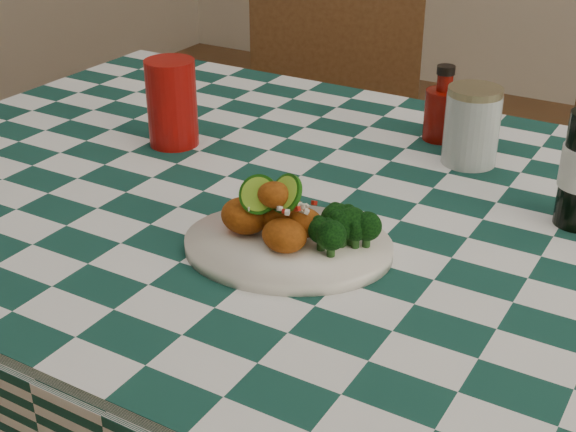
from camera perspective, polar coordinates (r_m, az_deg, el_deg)
The scene contains 8 objects.
dining_table at distance 1.44m, azimuth 3.13°, elevation -13.36°, with size 1.66×1.06×0.79m, color #133D34, non-canonical shape.
plate at distance 1.09m, azimuth -0.00°, elevation -2.16°, with size 0.28×0.22×0.02m, color white, non-canonical shape.
fried_chicken_pile at distance 1.07m, azimuth -0.74°, elevation 0.40°, with size 0.13×0.09×0.08m, color #9B470F, non-canonical shape.
broccoli_side at distance 1.05m, azimuth 3.90°, elevation -1.17°, with size 0.07×0.07×0.05m, color black, non-canonical shape.
red_tumbler at distance 1.43m, azimuth -8.26°, elevation 7.96°, with size 0.09×0.09×0.15m, color #900B07.
ketchup_bottle at distance 1.47m, azimuth 10.96°, elevation 7.89°, with size 0.06×0.06×0.14m, color #6E0B05, non-canonical shape.
mason_jar at distance 1.37m, azimuth 12.94°, elevation 6.27°, with size 0.09×0.09×0.13m, color #B2BCBA, non-canonical shape.
wooden_chair_left at distance 2.10m, azimuth 2.43°, elevation 4.17°, with size 0.46×0.49×1.02m, color #472814, non-canonical shape.
Camera 1 is at (0.49, -0.98, 1.33)m, focal length 50.00 mm.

